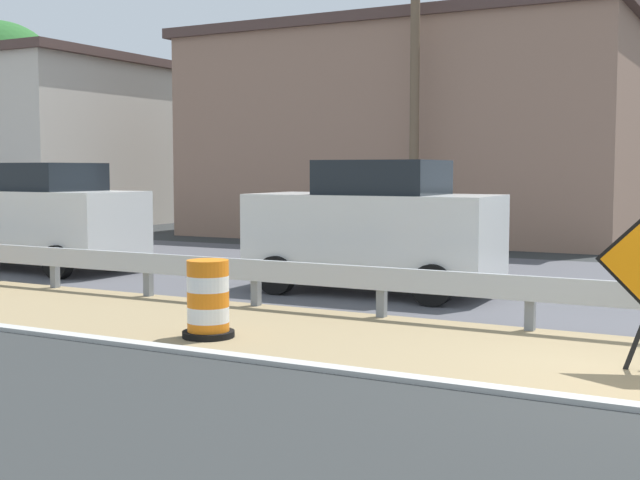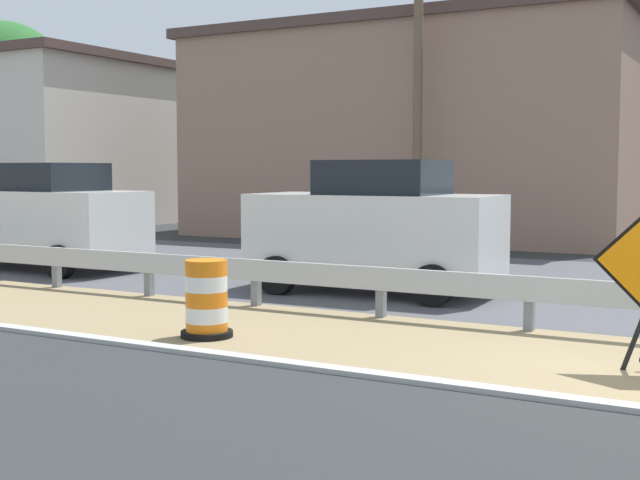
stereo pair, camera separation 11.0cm
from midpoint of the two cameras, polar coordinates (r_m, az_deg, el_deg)
traffic_barrel_nearest at (r=10.44m, az=-7.35°, el=-4.21°), size 0.64×0.64×0.95m
car_lead_near_lane at (r=18.27m, az=-18.11°, el=1.52°), size 2.12×4.68×2.18m
car_distant_b at (r=14.02m, az=3.98°, el=0.86°), size 2.07×4.13×2.20m
roadside_shop_near at (r=26.08m, az=6.29°, el=7.25°), size 6.35×13.65×6.37m
roadside_shop_far at (r=35.56m, az=-20.13°, el=6.14°), size 8.54×13.15×6.15m
utility_pole_near at (r=22.13m, az=6.77°, el=11.69°), size 0.24×1.80×9.14m
tree_roadside at (r=35.70m, az=-20.42°, el=10.30°), size 4.65×4.65×7.79m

